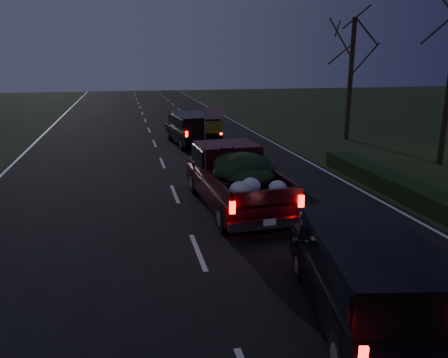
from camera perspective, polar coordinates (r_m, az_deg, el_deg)
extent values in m
plane|color=black|center=(11.12, -3.42, -9.55)|extent=(120.00, 120.00, 0.00)
cube|color=black|center=(11.11, -3.42, -9.50)|extent=(14.00, 120.00, 0.02)
cube|color=black|center=(16.60, 22.24, -1.11)|extent=(1.00, 10.00, 0.60)
cylinder|color=black|center=(27.34, 16.17, 12.29)|extent=(0.28, 0.28, 7.00)
cube|color=#400811|center=(14.23, 1.38, -1.13)|extent=(2.41, 5.45, 0.59)
cube|color=#400811|center=(14.92, 0.31, 2.84)|extent=(2.06, 1.81, 0.96)
cube|color=black|center=(14.90, 0.31, 3.24)|extent=(2.17, 1.71, 0.59)
cube|color=#400811|center=(12.87, 3.21, -1.44)|extent=(2.13, 3.09, 0.06)
ellipsoid|color=black|center=(13.24, 2.71, 1.21)|extent=(1.81, 2.01, 0.64)
cylinder|color=gray|center=(13.62, -2.47, 4.83)|extent=(0.03, 0.03, 2.14)
cube|color=red|center=(13.55, -1.31, 8.59)|extent=(0.56, 0.05, 0.36)
cube|color=gold|center=(13.61, -1.30, 6.80)|extent=(0.56, 0.05, 0.36)
cube|color=black|center=(24.92, -4.24, 5.98)|extent=(2.58, 5.13, 0.62)
cube|color=black|center=(24.57, -4.11, 7.50)|extent=(2.31, 3.79, 0.82)
cube|color=black|center=(24.56, -4.12, 7.69)|extent=(2.40, 3.70, 0.49)
cube|color=black|center=(8.66, 18.00, -13.51)|extent=(2.80, 4.95, 0.58)
cube|color=black|center=(8.17, 18.96, -10.23)|extent=(2.44, 3.69, 0.78)
cube|color=black|center=(8.14, 19.01, -9.74)|extent=(2.52, 3.61, 0.47)
cube|color=black|center=(8.93, 9.36, -8.14)|extent=(0.14, 0.23, 0.16)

